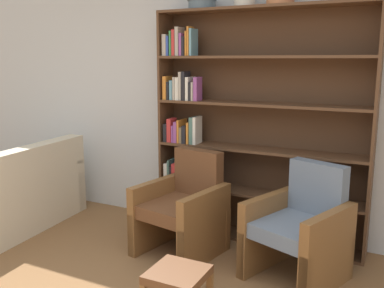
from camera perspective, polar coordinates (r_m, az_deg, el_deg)
name	(u,v)px	position (r m, az deg, el deg)	size (l,w,h in m)	color
wall_back	(248,96)	(4.23, 7.51, 6.38)	(12.00, 0.06, 2.75)	silver
bookshelf	(239,133)	(4.12, 6.33, 1.45)	(2.01, 0.30, 2.19)	brown
bowl_stoneware	(202,3)	(4.23, 1.34, 18.23)	(0.28, 0.28, 0.10)	slate
couch	(5,200)	(4.85, -23.64, -6.82)	(1.07, 1.65, 0.88)	beige
armchair_leather	(183,208)	(3.90, -1.16, -8.58)	(0.76, 0.79, 0.91)	brown
armchair_cushioned	(300,229)	(3.56, 14.24, -10.88)	(0.84, 0.86, 0.91)	brown
footstool	(178,278)	(3.08, -1.94, -17.40)	(0.38, 0.38, 0.31)	brown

